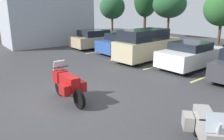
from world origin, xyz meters
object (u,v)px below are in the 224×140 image
Objects in this scene: car_tan at (96,39)px; car_blue at (125,43)px; motorcycle_touring at (67,84)px; motorcycle_second at (206,130)px; car_champagne at (147,45)px; car_white at (191,55)px.

car_blue is (3.15, 0.48, -0.03)m from car_tan.
motorcycle_touring is 9.55m from car_blue.
car_blue is at bearing 123.85° from motorcycle_touring.
motorcycle_touring is at bearing -170.22° from motorcycle_second.
car_tan is (-8.47, 7.46, 0.10)m from motorcycle_touring.
car_white is at bearing 10.10° from car_champagne.
car_champagne reaches higher than car_white.
motorcycle_touring is 1.23× the size of motorcycle_second.
car_champagne is at bearing -1.86° from car_tan.
car_blue is 0.92× the size of car_champagne.
motorcycle_touring is 7.80m from car_white.
car_champagne is at bearing -169.90° from car_white.
car_white reaches higher than motorcycle_second.
motorcycle_touring is at bearing -70.33° from car_champagne.
car_champagne reaches higher than motorcycle_touring.
car_champagne is (5.87, -0.19, 0.25)m from car_tan.
car_blue is (-5.32, 7.93, 0.07)m from motorcycle_touring.
motorcycle_second is 14.91m from car_tan.
car_tan is (-13.36, 6.61, 0.11)m from motorcycle_second.
motorcycle_touring is at bearing -92.46° from car_white.
car_champagne is at bearing 109.67° from motorcycle_touring.
car_champagne is (-7.49, 6.42, 0.36)m from motorcycle_second.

